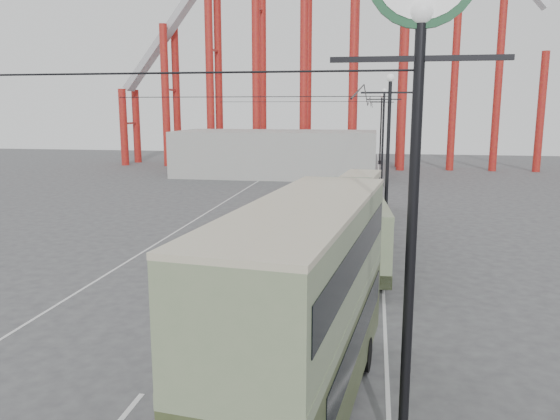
% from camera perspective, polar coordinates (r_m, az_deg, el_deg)
% --- Properties ---
extents(ground, '(160.00, 160.00, 0.00)m').
position_cam_1_polar(ground, '(16.03, -9.43, -17.19)').
color(ground, '#434446').
rests_on(ground, ground).
extents(road_markings, '(12.52, 120.00, 0.01)m').
position_cam_1_polar(road_markings, '(34.35, 0.00, -1.93)').
color(road_markings, silver).
rests_on(road_markings, ground).
extents(lamp_post_near, '(3.20, 0.44, 10.80)m').
position_cam_1_polar(lamp_post_near, '(10.39, 14.27, 12.67)').
color(lamp_post_near, black).
rests_on(lamp_post_near, ground).
extents(lamp_post_mid, '(3.20, 0.44, 9.32)m').
position_cam_1_polar(lamp_post_mid, '(31.48, 11.18, 5.34)').
color(lamp_post_mid, black).
rests_on(lamp_post_mid, ground).
extents(lamp_post_far, '(3.20, 0.44, 9.32)m').
position_cam_1_polar(lamp_post_far, '(53.43, 10.69, 7.41)').
color(lamp_post_far, black).
rests_on(lamp_post_far, ground).
extents(lamp_post_distant, '(3.20, 0.44, 9.32)m').
position_cam_1_polar(lamp_post_distant, '(75.41, 10.49, 8.27)').
color(lamp_post_distant, black).
rests_on(lamp_post_distant, ground).
extents(fairground_shed, '(22.00, 10.00, 5.00)m').
position_cam_1_polar(fairground_shed, '(61.52, -0.38, 5.94)').
color(fairground_shed, '#A3A39E').
rests_on(fairground_shed, ground).
extents(double_decker_bus, '(3.62, 10.09, 5.30)m').
position_cam_1_polar(double_decker_bus, '(13.06, 2.64, -9.40)').
color(double_decker_bus, '#363E21').
rests_on(double_decker_bus, ground).
extents(single_decker_green, '(3.71, 12.35, 3.44)m').
position_cam_1_polar(single_decker_green, '(26.85, 7.42, -1.33)').
color(single_decker_green, gray).
rests_on(single_decker_green, ground).
extents(single_decker_cream, '(3.35, 9.47, 2.88)m').
position_cam_1_polar(single_decker_cream, '(37.71, 8.00, 1.59)').
color(single_decker_cream, '#C0B79A').
rests_on(single_decker_cream, ground).
extents(pedestrian, '(0.88, 0.77, 2.02)m').
position_cam_1_polar(pedestrian, '(24.17, -2.51, -4.86)').
color(pedestrian, black).
rests_on(pedestrian, ground).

